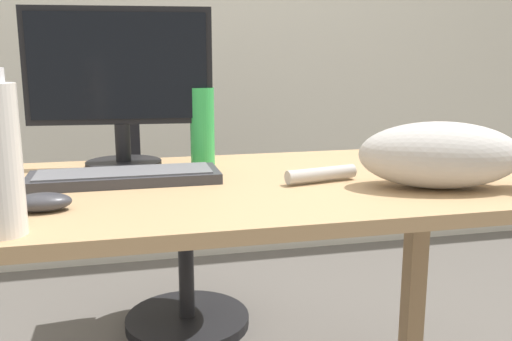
{
  "coord_description": "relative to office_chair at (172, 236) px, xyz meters",
  "views": [
    {
      "loc": [
        -0.24,
        -1.27,
        1.05
      ],
      "look_at": [
        0.02,
        -0.16,
        0.82
      ],
      "focal_mm": 39.52,
      "sensor_mm": 36.0,
      "label": 1
    }
  ],
  "objects": [
    {
      "name": "cat",
      "position": [
        0.55,
        -0.96,
        0.46
      ],
      "size": [
        0.59,
        0.28,
        0.2
      ],
      "color": "#B2ADA8",
      "rests_on": "desk"
    },
    {
      "name": "computer_mouse",
      "position": [
        -0.32,
        -0.95,
        0.4
      ],
      "size": [
        0.11,
        0.06,
        0.04
      ],
      "primitive_type": "ellipsoid",
      "color": "#333338",
      "rests_on": "desk"
    },
    {
      "name": "back_wall",
      "position": [
        0.08,
        0.77,
        0.93
      ],
      "size": [
        6.0,
        0.04,
        2.6
      ],
      "primitive_type": "cube",
      "color": "beige",
      "rests_on": "ground_plane"
    },
    {
      "name": "spray_bottle",
      "position": [
        0.05,
        -0.56,
        0.49
      ],
      "size": [
        0.07,
        0.07,
        0.23
      ],
      "color": "green",
      "rests_on": "desk"
    },
    {
      "name": "office_chair",
      "position": [
        0.0,
        0.0,
        0.0
      ],
      "size": [
        0.48,
        0.48,
        0.88
      ],
      "color": "black",
      "rests_on": "ground_plane"
    },
    {
      "name": "desk",
      "position": [
        0.08,
        -0.79,
        0.27
      ],
      "size": [
        1.46,
        0.72,
        0.76
      ],
      "color": "tan",
      "rests_on": "ground_plane"
    },
    {
      "name": "monitor",
      "position": [
        -0.16,
        -0.54,
        0.61
      ],
      "size": [
        0.48,
        0.2,
        0.41
      ],
      "color": "black",
      "rests_on": "desk"
    },
    {
      "name": "keyboard",
      "position": [
        -0.16,
        -0.73,
        0.4
      ],
      "size": [
        0.44,
        0.15,
        0.03
      ],
      "color": "#333338",
      "rests_on": "desk"
    }
  ]
}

